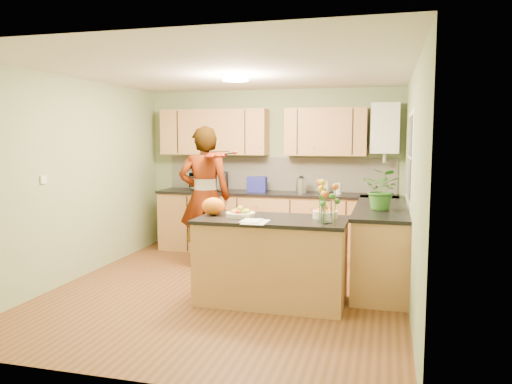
# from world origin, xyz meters

# --- Properties ---
(floor) EXTENTS (4.50, 4.50, 0.00)m
(floor) POSITION_xyz_m (0.00, 0.00, 0.00)
(floor) COLOR brown
(floor) RESTS_ON ground
(ceiling) EXTENTS (4.00, 4.50, 0.02)m
(ceiling) POSITION_xyz_m (0.00, 0.00, 2.50)
(ceiling) COLOR silver
(ceiling) RESTS_ON wall_back
(wall_back) EXTENTS (4.00, 0.02, 2.50)m
(wall_back) POSITION_xyz_m (0.00, 2.25, 1.25)
(wall_back) COLOR #93A979
(wall_back) RESTS_ON floor
(wall_front) EXTENTS (4.00, 0.02, 2.50)m
(wall_front) POSITION_xyz_m (0.00, -2.25, 1.25)
(wall_front) COLOR #93A979
(wall_front) RESTS_ON floor
(wall_left) EXTENTS (0.02, 4.50, 2.50)m
(wall_left) POSITION_xyz_m (-2.00, 0.00, 1.25)
(wall_left) COLOR #93A979
(wall_left) RESTS_ON floor
(wall_right) EXTENTS (0.02, 4.50, 2.50)m
(wall_right) POSITION_xyz_m (2.00, 0.00, 1.25)
(wall_right) COLOR #93A979
(wall_right) RESTS_ON floor
(back_counter) EXTENTS (3.64, 0.62, 0.94)m
(back_counter) POSITION_xyz_m (0.10, 1.95, 0.47)
(back_counter) COLOR #B47C48
(back_counter) RESTS_ON floor
(right_counter) EXTENTS (0.62, 2.24, 0.94)m
(right_counter) POSITION_xyz_m (1.70, 0.85, 0.47)
(right_counter) COLOR #B47C48
(right_counter) RESTS_ON floor
(splashback) EXTENTS (3.60, 0.02, 0.52)m
(splashback) POSITION_xyz_m (0.10, 2.23, 1.20)
(splashback) COLOR beige
(splashback) RESTS_ON back_counter
(upper_cabinets) EXTENTS (3.20, 0.34, 0.70)m
(upper_cabinets) POSITION_xyz_m (-0.18, 2.08, 1.85)
(upper_cabinets) COLOR #B47C48
(upper_cabinets) RESTS_ON wall_back
(boiler) EXTENTS (0.40, 0.30, 0.86)m
(boiler) POSITION_xyz_m (1.70, 2.09, 1.90)
(boiler) COLOR white
(boiler) RESTS_ON wall_back
(window_right) EXTENTS (0.01, 1.30, 1.05)m
(window_right) POSITION_xyz_m (1.99, 0.60, 1.55)
(window_right) COLOR white
(window_right) RESTS_ON wall_right
(light_switch) EXTENTS (0.02, 0.09, 0.09)m
(light_switch) POSITION_xyz_m (-1.99, -0.60, 1.30)
(light_switch) COLOR white
(light_switch) RESTS_ON wall_left
(ceiling_lamp) EXTENTS (0.30, 0.30, 0.07)m
(ceiling_lamp) POSITION_xyz_m (0.00, 0.30, 2.46)
(ceiling_lamp) COLOR #FFEABF
(ceiling_lamp) RESTS_ON ceiling
(peninsula_island) EXTENTS (1.60, 0.82, 0.91)m
(peninsula_island) POSITION_xyz_m (0.57, -0.25, 0.46)
(peninsula_island) COLOR #B47C48
(peninsula_island) RESTS_ON floor
(fruit_dish) EXTENTS (0.32, 0.32, 0.11)m
(fruit_dish) POSITION_xyz_m (0.22, -0.25, 0.96)
(fruit_dish) COLOR beige
(fruit_dish) RESTS_ON peninsula_island
(orange_bowl) EXTENTS (0.26, 0.26, 0.15)m
(orange_bowl) POSITION_xyz_m (1.12, -0.10, 0.98)
(orange_bowl) COLOR beige
(orange_bowl) RESTS_ON peninsula_island
(flower_vase) EXTENTS (0.27, 0.27, 0.50)m
(flower_vase) POSITION_xyz_m (1.17, -0.43, 1.25)
(flower_vase) COLOR silver
(flower_vase) RESTS_ON peninsula_island
(orange_bag) EXTENTS (0.32, 0.30, 0.20)m
(orange_bag) POSITION_xyz_m (-0.11, -0.20, 1.01)
(orange_bag) COLOR orange
(orange_bag) RESTS_ON peninsula_island
(papers) EXTENTS (0.24, 0.33, 0.01)m
(papers) POSITION_xyz_m (0.47, -0.55, 0.92)
(papers) COLOR white
(papers) RESTS_ON peninsula_island
(violinist) EXTENTS (0.79, 0.61, 1.92)m
(violinist) POSITION_xyz_m (-0.64, 0.95, 0.96)
(violinist) COLOR tan
(violinist) RESTS_ON floor
(violin) EXTENTS (0.69, 0.60, 0.17)m
(violin) POSITION_xyz_m (-0.44, 0.73, 1.54)
(violin) COLOR #581605
(violin) RESTS_ON violinist
(microwave) EXTENTS (0.54, 0.38, 0.29)m
(microwave) POSITION_xyz_m (-0.95, 1.95, 1.08)
(microwave) COLOR white
(microwave) RESTS_ON back_counter
(blue_box) EXTENTS (0.30, 0.23, 0.23)m
(blue_box) POSITION_xyz_m (-0.17, 1.95, 1.06)
(blue_box) COLOR navy
(blue_box) RESTS_ON back_counter
(kettle) EXTENTS (0.16, 0.16, 0.30)m
(kettle) POSITION_xyz_m (0.51, 1.96, 1.06)
(kettle) COLOR silver
(kettle) RESTS_ON back_counter
(jar_cream) EXTENTS (0.14, 0.14, 0.18)m
(jar_cream) POSITION_xyz_m (0.86, 2.00, 1.03)
(jar_cream) COLOR beige
(jar_cream) RESTS_ON back_counter
(jar_white) EXTENTS (0.11, 0.11, 0.17)m
(jar_white) POSITION_xyz_m (1.06, 1.90, 1.02)
(jar_white) COLOR white
(jar_white) RESTS_ON back_counter
(potted_plant) EXTENTS (0.53, 0.50, 0.48)m
(potted_plant) POSITION_xyz_m (1.70, 0.48, 1.18)
(potted_plant) COLOR #337125
(potted_plant) RESTS_ON right_counter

